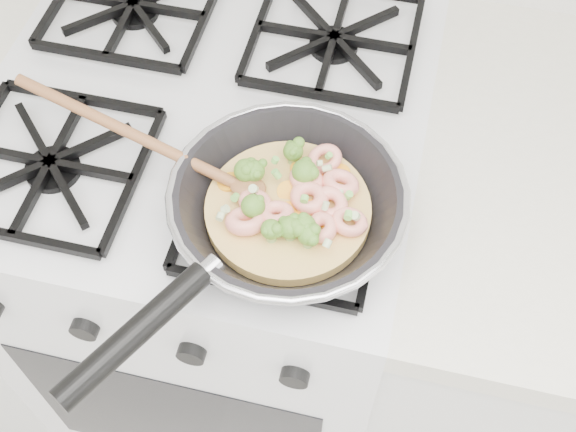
# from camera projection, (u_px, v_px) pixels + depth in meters

# --- Properties ---
(stove) EXTENTS (0.60, 0.60, 0.92)m
(stove) POSITION_uv_depth(u_px,v_px,m) (226.00, 266.00, 1.35)
(stove) COLOR white
(stove) RESTS_ON ground
(skillet) EXTENTS (0.48, 0.43, 0.10)m
(skillet) POSITION_uv_depth(u_px,v_px,m) (283.00, 206.00, 0.83)
(skillet) COLOR black
(skillet) RESTS_ON stove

